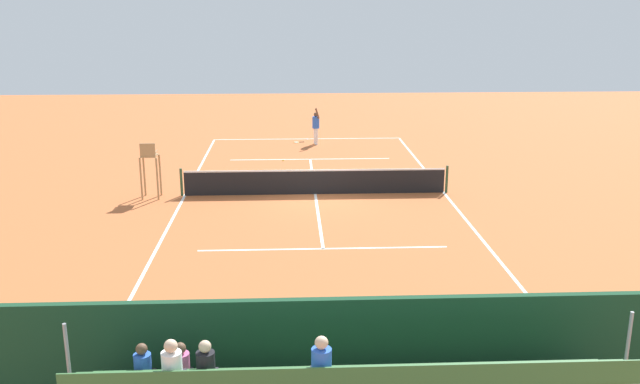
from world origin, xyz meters
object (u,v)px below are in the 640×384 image
(equipment_bag, at_px, (385,370))
(tennis_racket, at_px, (297,142))
(tennis_player, at_px, (316,125))
(umpire_chair, at_px, (150,164))
(courtside_bench, at_px, (493,347))
(tennis_net, at_px, (315,182))
(tennis_ball_near, at_px, (283,160))

(equipment_bag, height_order, tennis_racket, equipment_bag)
(tennis_player, bearing_deg, equipment_bag, 91.08)
(umpire_chair, distance_m, equipment_bag, 14.96)
(tennis_player, bearing_deg, courtside_bench, 96.51)
(umpire_chair, xyz_separation_m, equipment_bag, (-7.04, 13.16, -1.13))
(tennis_net, bearing_deg, tennis_ball_near, -77.53)
(courtside_bench, distance_m, tennis_racket, 23.59)
(tennis_player, xyz_separation_m, tennis_ball_near, (1.68, 3.78, -0.98))
(tennis_net, relative_size, tennis_racket, 17.69)
(equipment_bag, distance_m, tennis_racket, 23.49)
(tennis_net, relative_size, tennis_player, 5.35)
(tennis_player, relative_size, tennis_ball_near, 29.18)
(courtside_bench, distance_m, tennis_player, 22.95)
(equipment_bag, bearing_deg, courtside_bench, -176.61)
(tennis_ball_near, bearing_deg, umpire_chair, 50.56)
(equipment_bag, relative_size, tennis_ball_near, 13.64)
(tennis_player, bearing_deg, tennis_racket, -27.50)
(umpire_chair, height_order, tennis_player, umpire_chair)
(courtside_bench, height_order, tennis_racket, courtside_bench)
(umpire_chair, height_order, equipment_bag, umpire_chair)
(tennis_net, distance_m, courtside_bench, 13.61)
(tennis_net, bearing_deg, umpire_chair, 2.24)
(umpire_chair, height_order, courtside_bench, umpire_chair)
(tennis_racket, bearing_deg, equipment_bag, 93.46)
(tennis_ball_near, bearing_deg, equipment_bag, 96.28)
(umpire_chair, bearing_deg, courtside_bench, 125.25)
(courtside_bench, relative_size, tennis_player, 0.93)
(courtside_bench, distance_m, tennis_ball_near, 19.50)
(umpire_chair, distance_m, tennis_racket, 11.79)
(umpire_chair, bearing_deg, tennis_net, -177.76)
(tennis_player, bearing_deg, tennis_net, 87.56)
(equipment_bag, bearing_deg, tennis_racket, -86.54)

